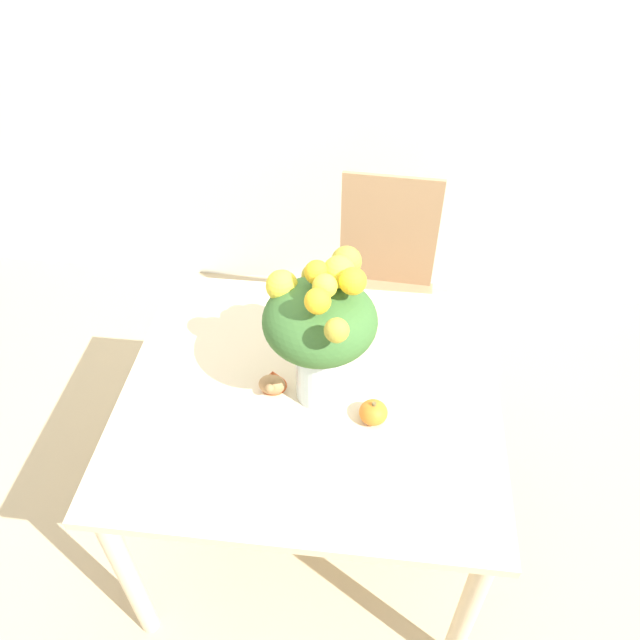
% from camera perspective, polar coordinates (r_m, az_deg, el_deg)
% --- Properties ---
extents(ground_plane, '(12.00, 12.00, 0.00)m').
position_cam_1_polar(ground_plane, '(2.51, -0.72, -18.10)').
color(ground_plane, tan).
extents(wall_back, '(8.00, 0.06, 2.70)m').
position_cam_1_polar(wall_back, '(2.80, 3.08, 25.58)').
color(wall_back, silver).
rests_on(wall_back, ground_plane).
extents(dining_table, '(1.12, 0.98, 0.77)m').
position_cam_1_polar(dining_table, '(1.95, -0.89, -8.70)').
color(dining_table, beige).
rests_on(dining_table, ground_plane).
extents(flower_vase, '(0.31, 0.37, 0.48)m').
position_cam_1_polar(flower_vase, '(1.67, 0.08, -0.56)').
color(flower_vase, silver).
rests_on(flower_vase, dining_table).
extents(pumpkin, '(0.08, 0.08, 0.07)m').
position_cam_1_polar(pumpkin, '(1.78, 4.90, -8.41)').
color(pumpkin, orange).
rests_on(pumpkin, dining_table).
extents(turkey_figurine, '(0.08, 0.11, 0.07)m').
position_cam_1_polar(turkey_figurine, '(1.85, -4.35, -5.59)').
color(turkey_figurine, '#A87A4C').
rests_on(turkey_figurine, dining_table).
extents(dining_chair_near_window, '(0.44, 0.44, 0.97)m').
position_cam_1_polar(dining_chair_near_window, '(2.63, 5.73, 2.68)').
color(dining_chair_near_window, '#9E7A56').
rests_on(dining_chair_near_window, ground_plane).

